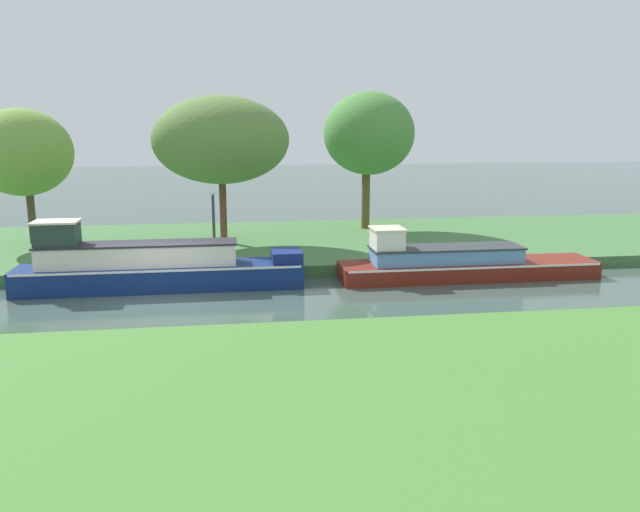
# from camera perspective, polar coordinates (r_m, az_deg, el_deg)

# --- Properties ---
(ground_plane) EXTENTS (120.00, 120.00, 0.00)m
(ground_plane) POSITION_cam_1_polar(r_m,az_deg,el_deg) (19.66, -13.84, -3.70)
(ground_plane) COLOR #3E534A
(riverbank_far) EXTENTS (72.00, 10.00, 0.40)m
(riverbank_far) POSITION_cam_1_polar(r_m,az_deg,el_deg) (26.41, -12.46, 0.75)
(riverbank_far) COLOR #45753E
(riverbank_far) RESTS_ON ground_plane
(riverbank_near) EXTENTS (72.00, 10.00, 0.40)m
(riverbank_near) POSITION_cam_1_polar(r_m,az_deg,el_deg) (11.21, -18.30, -14.96)
(riverbank_near) COLOR #488135
(riverbank_near) RESTS_ON ground_plane
(navy_barge) EXTENTS (8.81, 1.50, 2.23)m
(navy_barge) POSITION_cam_1_polar(r_m,az_deg,el_deg) (20.69, -14.61, -0.95)
(navy_barge) COLOR navy
(navy_barge) RESTS_ON ground_plane
(maroon_narrowboat) EXTENTS (8.65, 1.73, 1.77)m
(maroon_narrowboat) POSITION_cam_1_polar(r_m,az_deg,el_deg) (21.94, 12.12, -0.65)
(maroon_narrowboat) COLOR maroon
(maroon_narrowboat) RESTS_ON ground_plane
(willow_tree_left) EXTENTS (3.78, 3.47, 5.26)m
(willow_tree_left) POSITION_cam_1_polar(r_m,az_deg,el_deg) (27.21, -24.91, 8.31)
(willow_tree_left) COLOR #503B2C
(willow_tree_left) RESTS_ON riverbank_far
(willow_tree_centre) EXTENTS (5.24, 4.26, 5.74)m
(willow_tree_centre) POSITION_cam_1_polar(r_m,az_deg,el_deg) (25.26, -8.78, 10.11)
(willow_tree_centre) COLOR brown
(willow_tree_centre) RESTS_ON riverbank_far
(willow_tree_right) EXTENTS (3.97, 4.06, 6.04)m
(willow_tree_right) POSITION_cam_1_polar(r_m,az_deg,el_deg) (28.59, 4.35, 10.75)
(willow_tree_right) COLOR brown
(willow_tree_right) RESTS_ON riverbank_far
(lamp_post) EXTENTS (0.24, 0.24, 2.47)m
(lamp_post) POSITION_cam_1_polar(r_m,az_deg,el_deg) (22.78, -9.43, 3.70)
(lamp_post) COLOR #333338
(lamp_post) RESTS_ON riverbank_far
(mooring_post_near) EXTENTS (0.14, 0.14, 0.52)m
(mooring_post_near) POSITION_cam_1_polar(r_m,az_deg,el_deg) (22.19, -13.72, -0.17)
(mooring_post_near) COLOR #50392B
(mooring_post_near) RESTS_ON riverbank_far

